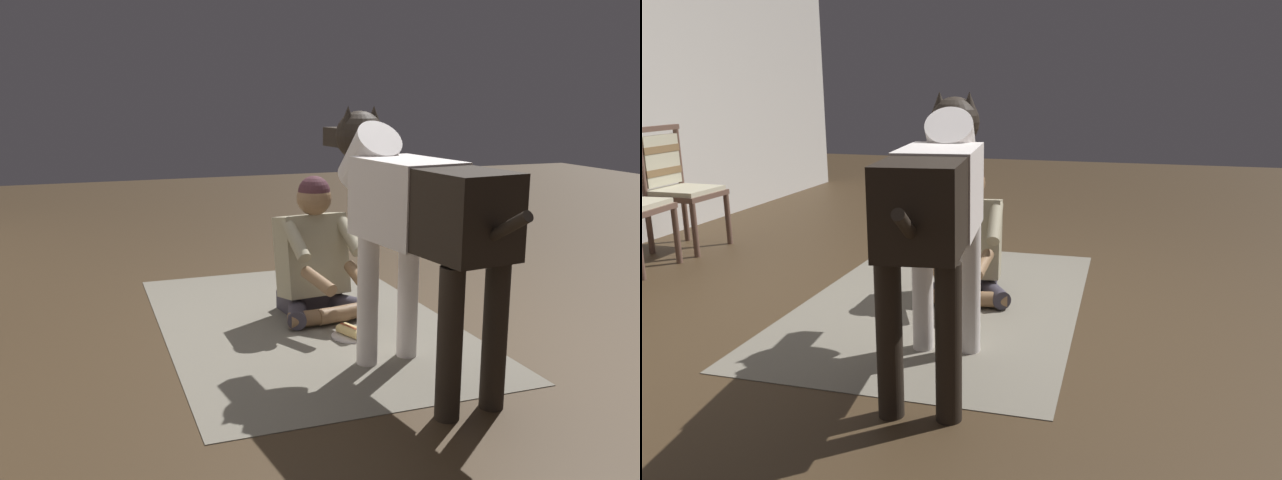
% 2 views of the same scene
% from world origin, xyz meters
% --- Properties ---
extents(ground_plane, '(14.65, 14.65, 0.00)m').
position_xyz_m(ground_plane, '(0.00, 0.00, 0.00)').
color(ground_plane, '#3F2E1C').
extents(area_rug, '(2.45, 1.64, 0.01)m').
position_xyz_m(area_rug, '(0.11, 0.31, 0.00)').
color(area_rug, slate).
rests_on(area_rug, ground).
extents(person_sitting_on_floor, '(0.68, 0.57, 0.85)m').
position_xyz_m(person_sitting_on_floor, '(0.26, 0.19, 0.35)').
color(person_sitting_on_floor, '#38333E').
rests_on(person_sitting_on_floor, ground).
extents(large_dog, '(1.56, 0.43, 1.27)m').
position_xyz_m(large_dog, '(-0.76, 0.07, 0.81)').
color(large_dog, silver).
rests_on(large_dog, ground).
extents(hot_dog_on_plate, '(0.23, 0.23, 0.06)m').
position_xyz_m(hot_dog_on_plate, '(-0.20, 0.14, 0.03)').
color(hot_dog_on_plate, silver).
rests_on(hot_dog_on_plate, ground).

